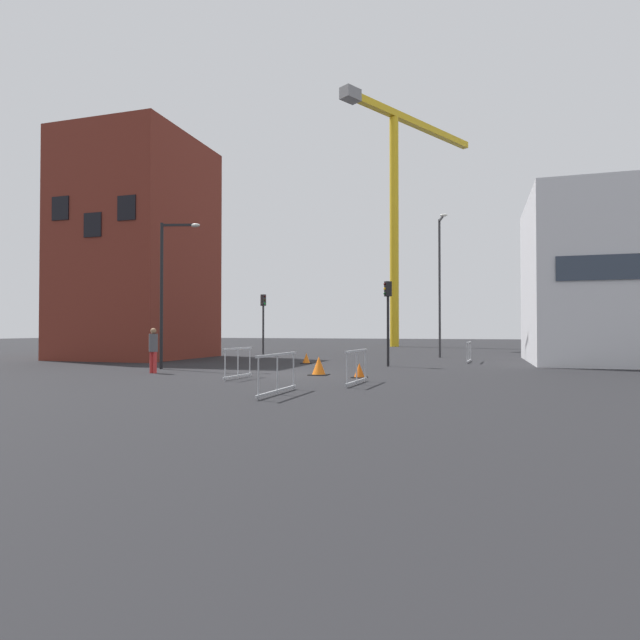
# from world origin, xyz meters

# --- Properties ---
(ground) EXTENTS (160.00, 160.00, 0.00)m
(ground) POSITION_xyz_m (0.00, 0.00, 0.00)
(ground) COLOR black
(brick_building) EXTENTS (7.07, 7.86, 13.13)m
(brick_building) POSITION_xyz_m (-12.32, 8.10, 6.56)
(brick_building) COLOR maroon
(brick_building) RESTS_ON ground
(office_block) EXTENTS (9.85, 9.09, 8.56)m
(office_block) POSITION_xyz_m (14.75, 10.92, 4.28)
(office_block) COLOR silver
(office_block) RESTS_ON ground
(construction_crane) EXTENTS (11.26, 18.44, 24.19)m
(construction_crane) POSITION_xyz_m (-0.44, 34.27, 16.34)
(construction_crane) COLOR gold
(construction_crane) RESTS_ON ground
(streetlamp_tall) EXTENTS (0.66, 1.86, 8.51)m
(streetlamp_tall) POSITION_xyz_m (5.10, 13.74, 4.96)
(streetlamp_tall) COLOR #2D2D30
(streetlamp_tall) RESTS_ON ground
(streetlamp_short) EXTENTS (1.72, 0.54, 6.37)m
(streetlamp_short) POSITION_xyz_m (-5.67, 0.94, 3.80)
(streetlamp_short) COLOR black
(streetlamp_short) RESTS_ON ground
(traffic_light_near) EXTENTS (0.37, 0.36, 3.96)m
(traffic_light_near) POSITION_xyz_m (3.28, 5.31, 2.66)
(traffic_light_near) COLOR black
(traffic_light_near) RESTS_ON ground
(traffic_light_median) EXTENTS (0.38, 0.36, 3.88)m
(traffic_light_median) POSITION_xyz_m (-5.38, 10.97, 2.61)
(traffic_light_median) COLOR #2D2D30
(traffic_light_median) RESTS_ON ground
(pedestrian_walking) EXTENTS (0.34, 0.34, 1.77)m
(pedestrian_walking) POSITION_xyz_m (-4.93, -1.09, 1.04)
(pedestrian_walking) COLOR red
(pedestrian_walking) RESTS_ON ground
(safety_barrier_front) EXTENTS (0.18, 1.93, 1.08)m
(safety_barrier_front) POSITION_xyz_m (-0.73, -2.24, 0.56)
(safety_barrier_front) COLOR #B2B5BA
(safety_barrier_front) RESTS_ON ground
(safety_barrier_rear) EXTENTS (0.20, 2.24, 1.08)m
(safety_barrier_rear) POSITION_xyz_m (3.66, -2.94, 0.56)
(safety_barrier_rear) COLOR #9EA0A5
(safety_barrier_rear) RESTS_ON ground
(safety_barrier_mid_span) EXTENTS (0.22, 2.50, 1.08)m
(safety_barrier_mid_span) POSITION_xyz_m (6.83, 9.46, 0.56)
(safety_barrier_mid_span) COLOR #9EA0A5
(safety_barrier_mid_span) RESTS_ON ground
(safety_barrier_left_run) EXTENTS (0.14, 2.58, 1.08)m
(safety_barrier_left_run) POSITION_xyz_m (2.22, -6.01, 0.56)
(safety_barrier_left_run) COLOR #9EA0A5
(safety_barrier_left_run) RESTS_ON ground
(traffic_cone_orange) EXTENTS (0.52, 0.52, 0.52)m
(traffic_cone_orange) POSITION_xyz_m (3.24, -0.65, 0.24)
(traffic_cone_orange) COLOR black
(traffic_cone_orange) RESTS_ON ground
(traffic_cone_by_barrier) EXTENTS (0.52, 0.52, 0.52)m
(traffic_cone_by_barrier) POSITION_xyz_m (-1.02, 6.24, 0.24)
(traffic_cone_by_barrier) COLOR black
(traffic_cone_by_barrier) RESTS_ON ground
(traffic_cone_striped) EXTENTS (0.69, 0.69, 0.70)m
(traffic_cone_striped) POSITION_xyz_m (1.54, -0.02, 0.33)
(traffic_cone_striped) COLOR black
(traffic_cone_striped) RESTS_ON ground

